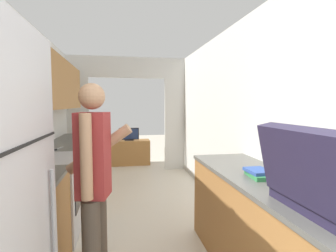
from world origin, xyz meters
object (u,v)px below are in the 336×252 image
Objects in this scene: range_oven at (50,196)px; knife at (54,150)px; book_stack at (260,174)px; tv_cabinet at (129,152)px; person at (94,188)px; television at (129,134)px; suitcase at (325,186)px.

knife is at bearing 95.80° from range_oven.
book_stack is 4.65m from tv_cabinet.
book_stack is (1.90, -1.14, 0.47)m from range_oven.
person reaches higher than tv_cabinet.
person reaches higher than television.
knife is at bearing 129.04° from suitcase.
range_oven is 1.34m from person.
range_oven reaches higher than television.
person reaches higher than range_oven.
television is (0.41, 4.47, -0.12)m from person.
suitcase is (1.86, -1.85, 0.59)m from range_oven.
suitcase reaches higher than television.
range_oven is at bearing -106.44° from tv_cabinet.
book_stack reaches higher than television.
range_oven is at bearing 149.04° from book_stack.
book_stack is 4.57m from television.
suitcase is 0.73m from book_stack.
book_stack is 0.28× the size of tv_cabinet.
television is at bearing 100.94° from knife.
person is 4.57m from tv_cabinet.
television is at bearing 99.37° from suitcase.
range_oven reaches higher than knife.
suitcase is at bearing -93.03° from book_stack.
knife reaches higher than tv_cabinet.
tv_cabinet is 3.13× the size of knife.
television is at bearing 6.92° from person.
person is (0.59, -1.12, 0.42)m from range_oven.
tv_cabinet is 2.08× the size of television.
person is 1.47m from suitcase.
tv_cabinet is at bearing 73.56° from range_oven.
suitcase is at bearing -80.63° from television.
suitcase reaches higher than knife.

